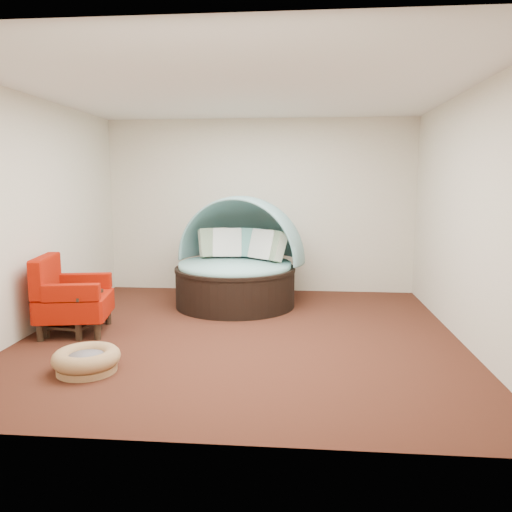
# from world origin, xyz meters

# --- Properties ---
(floor) EXTENTS (5.00, 5.00, 0.00)m
(floor) POSITION_xyz_m (0.00, 0.00, 0.00)
(floor) COLOR #4E2416
(floor) RESTS_ON ground
(wall_back) EXTENTS (5.00, 0.00, 5.00)m
(wall_back) POSITION_xyz_m (0.00, 2.50, 1.40)
(wall_back) COLOR beige
(wall_back) RESTS_ON floor
(wall_front) EXTENTS (5.00, 0.00, 5.00)m
(wall_front) POSITION_xyz_m (0.00, -2.50, 1.40)
(wall_front) COLOR beige
(wall_front) RESTS_ON floor
(wall_left) EXTENTS (0.00, 5.00, 5.00)m
(wall_left) POSITION_xyz_m (-2.50, 0.00, 1.40)
(wall_left) COLOR beige
(wall_left) RESTS_ON floor
(wall_right) EXTENTS (0.00, 5.00, 5.00)m
(wall_right) POSITION_xyz_m (2.50, 0.00, 1.40)
(wall_right) COLOR beige
(wall_right) RESTS_ON floor
(ceiling) EXTENTS (5.00, 5.00, 0.00)m
(ceiling) POSITION_xyz_m (0.00, 0.00, 2.80)
(ceiling) COLOR white
(ceiling) RESTS_ON wall_back
(canopy_daybed) EXTENTS (2.21, 2.17, 1.60)m
(canopy_daybed) POSITION_xyz_m (-0.23, 1.50, 0.74)
(canopy_daybed) COLOR black
(canopy_daybed) RESTS_ON floor
(pet_basket) EXTENTS (0.80, 0.80, 0.22)m
(pet_basket) POSITION_xyz_m (-1.33, -1.29, 0.11)
(pet_basket) COLOR olive
(pet_basket) RESTS_ON floor
(red_armchair) EXTENTS (0.93, 0.93, 0.93)m
(red_armchair) POSITION_xyz_m (-2.06, -0.09, 0.43)
(red_armchair) COLOR black
(red_armchair) RESTS_ON floor
(side_table) EXTENTS (0.60, 0.60, 0.51)m
(side_table) POSITION_xyz_m (-2.00, -0.16, 0.33)
(side_table) COLOR black
(side_table) RESTS_ON floor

